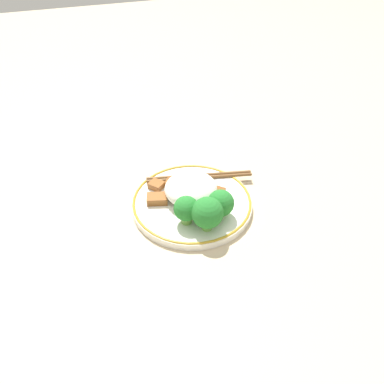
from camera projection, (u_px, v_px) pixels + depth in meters
name	position (u px, v px, depth m)	size (l,w,h in m)	color
ground_plane	(192.00, 206.00, 0.69)	(3.00, 3.00, 0.00)	#C6B28E
plate	(192.00, 202.00, 0.68)	(0.22, 0.22, 0.02)	white
rice_mound	(192.00, 188.00, 0.67)	(0.09, 0.09, 0.05)	white
broccoli_back_left	(186.00, 209.00, 0.62)	(0.04, 0.04, 0.05)	#72AD4C
broccoli_back_center	(207.00, 213.00, 0.60)	(0.05, 0.05, 0.06)	#72AD4C
broccoli_back_right	(221.00, 203.00, 0.63)	(0.05, 0.05, 0.05)	#72AD4C
meat_near_front	(157.00, 199.00, 0.67)	(0.03, 0.04, 0.01)	brown
meat_near_left	(172.00, 182.00, 0.71)	(0.03, 0.03, 0.01)	brown
meat_near_right	(216.00, 191.00, 0.69)	(0.04, 0.04, 0.01)	brown
meat_near_back	(156.00, 185.00, 0.70)	(0.03, 0.03, 0.01)	brown
chopsticks	(199.00, 176.00, 0.73)	(0.06, 0.20, 0.01)	brown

